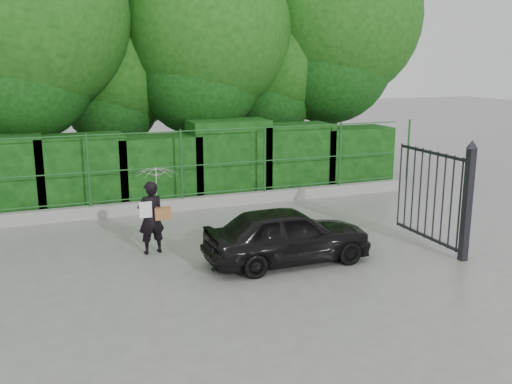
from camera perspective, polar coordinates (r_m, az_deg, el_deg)
name	(u,v)px	position (r m, az deg, el deg)	size (l,w,h in m)	color
ground	(219,269)	(10.75, -3.74, -7.74)	(80.00, 80.00, 0.00)	gray
kerb	(167,205)	(14.87, -8.86, -1.33)	(14.00, 0.25, 0.30)	#9E9E99
fence	(174,165)	(14.69, -8.16, 2.71)	(14.13, 0.06, 1.80)	#1D5121
hedge	(154,167)	(15.63, -10.14, 2.50)	(14.20, 1.20, 2.18)	black
trees	(177,32)	(17.83, -7.93, 15.56)	(17.10, 6.15, 8.08)	black
gate	(451,196)	(11.93, 18.90, -0.36)	(0.22, 2.33, 2.36)	black
woman	(155,197)	(11.52, -10.08, -0.48)	(0.87, 0.86, 1.75)	black
car	(288,235)	(10.95, 3.18, -4.28)	(1.30, 3.23, 1.10)	black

